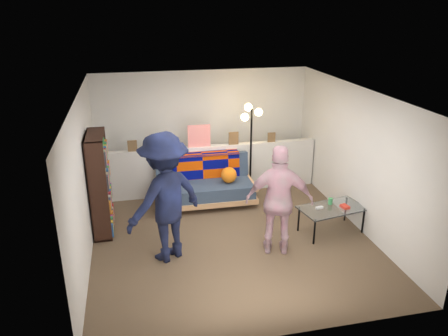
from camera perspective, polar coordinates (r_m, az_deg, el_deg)
name	(u,v)px	position (r m, az deg, el deg)	size (l,w,h in m)	color
ground	(229,234)	(7.53, 0.66, -8.56)	(5.00, 5.00, 0.00)	brown
room_shell	(223,132)	(7.30, -0.12, 4.75)	(4.60, 5.05, 2.45)	silver
half_wall_ledge	(209,169)	(8.91, -1.93, -0.15)	(4.45, 0.15, 1.00)	silver
ledge_decor	(198,138)	(8.64, -3.44, 3.88)	(2.97, 0.02, 0.45)	brown
futon_sofa	(206,185)	(8.46, -2.43, -2.18)	(1.93, 0.96, 0.82)	tan
bookshelf	(100,187)	(7.58, -15.90, -2.41)	(0.29, 0.86, 1.73)	black
coffee_table	(332,209)	(7.62, 13.94, -5.24)	(1.17, 0.78, 0.56)	black
floor_lamp	(251,132)	(8.56, 3.49, 4.74)	(0.43, 0.37, 1.87)	black
person_left	(165,198)	(6.51, -7.72, -3.87)	(1.29, 0.74, 2.00)	black
person_right	(279,201)	(6.69, 7.24, -4.28)	(1.03, 0.43, 1.75)	pink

